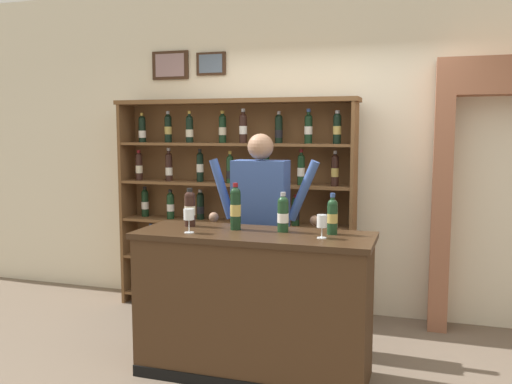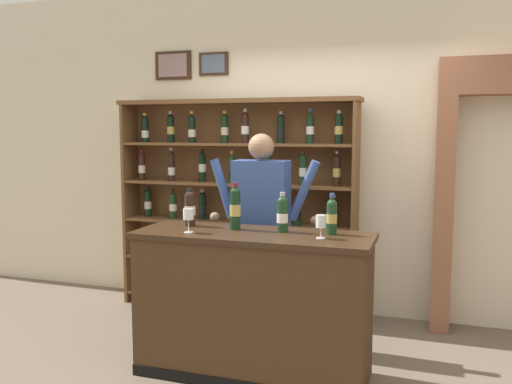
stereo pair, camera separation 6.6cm
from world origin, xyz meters
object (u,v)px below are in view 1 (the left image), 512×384
object	(u,v)px
tasting_bottle_grappa	(236,207)
wine_glass_left	(322,222)
tasting_bottle_chianti	(332,215)
wine_glass_right	(189,216)
tasting_bottle_bianco	(190,207)
shopkeeper	(261,214)
tasting_bottle_brunello	(283,213)
wine_shelf	(235,200)
tasting_counter	(254,304)

from	to	relation	value
tasting_bottle_grappa	wine_glass_left	distance (m)	0.66
tasting_bottle_chianti	wine_glass_right	bearing A→B (deg)	-165.35
tasting_bottle_bianco	wine_glass_right	world-z (taller)	tasting_bottle_bianco
shopkeeper	wine_glass_left	world-z (taller)	shopkeeper
tasting_bottle_brunello	wine_glass_right	world-z (taller)	tasting_bottle_brunello
tasting_bottle_bianco	wine_glass_left	size ratio (longest dim) A/B	1.82
shopkeeper	tasting_bottle_brunello	world-z (taller)	shopkeeper
wine_shelf	tasting_bottle_chianti	xyz separation A→B (m)	(1.13, -1.19, 0.09)
tasting_bottle_bianco	shopkeeper	bearing A→B (deg)	50.00
wine_glass_right	wine_glass_left	distance (m)	0.91
tasting_bottle_grappa	tasting_bottle_chianti	world-z (taller)	tasting_bottle_grappa
wine_shelf	tasting_counter	distance (m)	1.53
shopkeeper	tasting_bottle_bianco	distance (m)	0.63
tasting_bottle_grappa	tasting_counter	bearing A→B (deg)	-25.50
tasting_bottle_brunello	wine_shelf	bearing A→B (deg)	123.25
wine_shelf	tasting_bottle_grappa	size ratio (longest dim) A/B	6.98
shopkeeper	wine_glass_right	distance (m)	0.78
tasting_bottle_grappa	tasting_bottle_chianti	xyz separation A→B (m)	(0.68, 0.03, -0.03)
tasting_counter	tasting_bottle_bianco	distance (m)	0.84
tasting_bottle_chianti	tasting_bottle_grappa	bearing A→B (deg)	-177.21
shopkeeper	wine_glass_right	world-z (taller)	shopkeeper
tasting_counter	shopkeeper	xyz separation A→B (m)	(-0.13, 0.58, 0.55)
tasting_counter	tasting_bottle_brunello	xyz separation A→B (m)	(0.19, 0.09, 0.64)
wine_shelf	tasting_bottle_grappa	world-z (taller)	wine_shelf
tasting_counter	wine_glass_right	world-z (taller)	wine_glass_right
tasting_bottle_brunello	wine_glass_right	distance (m)	0.65
tasting_bottle_bianco	tasting_counter	bearing A→B (deg)	-11.21
wine_shelf	shopkeeper	bearing A→B (deg)	-56.34
shopkeeper	wine_glass_left	xyz separation A→B (m)	(0.61, -0.63, 0.07)
tasting_counter	wine_glass_right	bearing A→B (deg)	-161.75
wine_glass_left	tasting_bottle_chianti	bearing A→B (deg)	74.92
shopkeeper	tasting_bottle_bianco	xyz separation A→B (m)	(-0.40, -0.47, 0.10)
wine_shelf	wine_glass_right	bearing A→B (deg)	-82.79
wine_shelf	wine_glass_left	xyz separation A→B (m)	(1.09, -1.34, 0.07)
wine_shelf	tasting_bottle_grappa	xyz separation A→B (m)	(0.44, -1.22, 0.12)
shopkeeper	wine_glass_right	xyz separation A→B (m)	(-0.30, -0.72, 0.08)
wine_shelf	shopkeeper	xyz separation A→B (m)	(0.48, -0.72, -0.00)
shopkeeper	tasting_bottle_grappa	size ratio (longest dim) A/B	5.09
wine_shelf	tasting_counter	xyz separation A→B (m)	(0.60, -1.29, -0.55)
tasting_bottle_bianco	tasting_bottle_brunello	bearing A→B (deg)	-0.93
tasting_bottle_grappa	shopkeeper	bearing A→B (deg)	86.39
wine_shelf	wine_glass_left	size ratio (longest dim) A/B	14.97
tasting_counter	shopkeeper	world-z (taller)	shopkeeper
tasting_bottle_brunello	tasting_bottle_chianti	distance (m)	0.34
tasting_bottle_bianco	wine_glass_right	bearing A→B (deg)	-66.98
tasting_counter	wine_glass_left	bearing A→B (deg)	-5.57
tasting_bottle_grappa	wine_glass_right	size ratio (longest dim) A/B	1.99
tasting_bottle_chianti	wine_glass_left	world-z (taller)	tasting_bottle_chianti
wine_shelf	wine_glass_left	bearing A→B (deg)	-50.98
wine_glass_left	shopkeeper	bearing A→B (deg)	134.30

